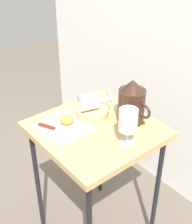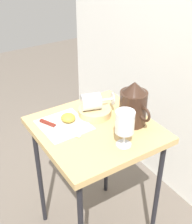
{
  "view_description": "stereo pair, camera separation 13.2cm",
  "coord_description": "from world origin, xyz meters",
  "px_view_note": "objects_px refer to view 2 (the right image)",
  "views": [
    {
      "loc": [
        0.87,
        -0.71,
        1.48
      ],
      "look_at": [
        0.0,
        0.0,
        0.78
      ],
      "focal_mm": 48.98,
      "sensor_mm": 36.0,
      "label": 1
    },
    {
      "loc": [
        0.95,
        -0.6,
        1.48
      ],
      "look_at": [
        0.0,
        0.0,
        0.78
      ],
      "focal_mm": 48.98,
      "sensor_mm": 36.0,
      "label": 2
    }
  ],
  "objects_px": {
    "table": "(96,140)",
    "knife": "(54,126)",
    "pitcher": "(133,107)",
    "wine_glass_tipped_near": "(92,101)",
    "wine_glass_upright": "(125,124)",
    "apple_half_left": "(68,118)",
    "basket_tray": "(95,112)"
  },
  "relations": [
    {
      "from": "table",
      "to": "knife",
      "type": "relative_size",
      "value": 3.39
    },
    {
      "from": "knife",
      "to": "pitcher",
      "type": "bearing_deg",
      "value": 63.26
    },
    {
      "from": "table",
      "to": "wine_glass_tipped_near",
      "type": "height_order",
      "value": "wine_glass_tipped_near"
    },
    {
      "from": "wine_glass_upright",
      "to": "knife",
      "type": "relative_size",
      "value": 0.77
    },
    {
      "from": "wine_glass_tipped_near",
      "to": "wine_glass_upright",
      "type": "bearing_deg",
      "value": -2.2
    },
    {
      "from": "wine_glass_tipped_near",
      "to": "apple_half_left",
      "type": "distance_m",
      "value": 0.13
    },
    {
      "from": "table",
      "to": "basket_tray",
      "type": "height_order",
      "value": "basket_tray"
    },
    {
      "from": "wine_glass_upright",
      "to": "table",
      "type": "bearing_deg",
      "value": -170.71
    },
    {
      "from": "basket_tray",
      "to": "wine_glass_tipped_near",
      "type": "xyz_separation_m",
      "value": [
        -0.01,
        -0.01,
        0.06
      ]
    },
    {
      "from": "table",
      "to": "wine_glass_tipped_near",
      "type": "xyz_separation_m",
      "value": [
        -0.1,
        0.04,
        0.15
      ]
    },
    {
      "from": "basket_tray",
      "to": "pitcher",
      "type": "xyz_separation_m",
      "value": [
        0.15,
        0.11,
        0.07
      ]
    },
    {
      "from": "wine_glass_tipped_near",
      "to": "knife",
      "type": "xyz_separation_m",
      "value": [
        -0.01,
        -0.2,
        -0.07
      ]
    },
    {
      "from": "wine_glass_upright",
      "to": "wine_glass_tipped_near",
      "type": "height_order",
      "value": "wine_glass_upright"
    },
    {
      "from": "table",
      "to": "basket_tray",
      "type": "xyz_separation_m",
      "value": [
        -0.09,
        0.05,
        0.09
      ]
    },
    {
      "from": "wine_glass_tipped_near",
      "to": "table",
      "type": "bearing_deg",
      "value": -21.43
    },
    {
      "from": "apple_half_left",
      "to": "knife",
      "type": "distance_m",
      "value": 0.08
    },
    {
      "from": "table",
      "to": "basket_tray",
      "type": "distance_m",
      "value": 0.14
    },
    {
      "from": "basket_tray",
      "to": "apple_half_left",
      "type": "height_order",
      "value": "apple_half_left"
    },
    {
      "from": "pitcher",
      "to": "knife",
      "type": "distance_m",
      "value": 0.36
    },
    {
      "from": "wine_glass_upright",
      "to": "wine_glass_tipped_near",
      "type": "relative_size",
      "value": 0.97
    },
    {
      "from": "apple_half_left",
      "to": "knife",
      "type": "height_order",
      "value": "apple_half_left"
    },
    {
      "from": "table",
      "to": "apple_half_left",
      "type": "distance_m",
      "value": 0.16
    },
    {
      "from": "wine_glass_tipped_near",
      "to": "basket_tray",
      "type": "bearing_deg",
      "value": 68.56
    },
    {
      "from": "basket_tray",
      "to": "table",
      "type": "bearing_deg",
      "value": -29.31
    },
    {
      "from": "pitcher",
      "to": "wine_glass_tipped_near",
      "type": "relative_size",
      "value": 1.25
    },
    {
      "from": "wine_glass_tipped_near",
      "to": "pitcher",
      "type": "bearing_deg",
      "value": 37.87
    },
    {
      "from": "basket_tray",
      "to": "wine_glass_tipped_near",
      "type": "height_order",
      "value": "wine_glass_tipped_near"
    },
    {
      "from": "apple_half_left",
      "to": "knife",
      "type": "bearing_deg",
      "value": -87.07
    },
    {
      "from": "basket_tray",
      "to": "wine_glass_upright",
      "type": "xyz_separation_m",
      "value": [
        0.26,
        -0.02,
        0.09
      ]
    },
    {
      "from": "table",
      "to": "wine_glass_upright",
      "type": "relative_size",
      "value": 4.39
    },
    {
      "from": "table",
      "to": "pitcher",
      "type": "relative_size",
      "value": 3.39
    },
    {
      "from": "basket_tray",
      "to": "pitcher",
      "type": "relative_size",
      "value": 0.76
    }
  ]
}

